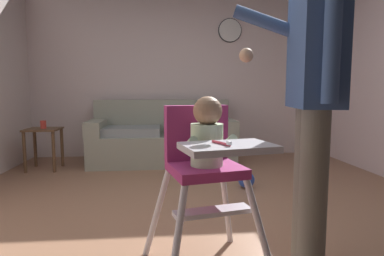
# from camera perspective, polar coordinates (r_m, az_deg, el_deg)

# --- Properties ---
(ground) EXTENTS (6.05, 6.99, 0.10)m
(ground) POSITION_cam_1_polar(r_m,az_deg,el_deg) (2.56, 2.24, -17.33)
(ground) COLOR #9A6C50
(wall_far) EXTENTS (5.25, 0.06, 2.59)m
(wall_far) POSITION_cam_1_polar(r_m,az_deg,el_deg) (5.07, -1.85, 9.93)
(wall_far) COLOR silver
(wall_far) RESTS_ON ground
(couch) EXTENTS (1.94, 0.86, 0.86)m
(couch) POSITION_cam_1_polar(r_m,az_deg,el_deg) (4.58, -5.04, -1.81)
(couch) COLOR gray
(couch) RESTS_ON ground
(high_chair) EXTENTS (0.71, 0.81, 0.96)m
(high_chair) POSITION_cam_1_polar(r_m,az_deg,el_deg) (1.74, 2.38, -4.31)
(high_chair) COLOR silver
(high_chair) RESTS_ON ground
(adult_standing) EXTENTS (0.51, 0.56, 1.67)m
(adult_standing) POSITION_cam_1_polar(r_m,az_deg,el_deg) (1.77, 20.19, 4.86)
(adult_standing) COLOR #696659
(adult_standing) RESTS_ON ground
(toy_ball) EXTENTS (0.17, 0.17, 0.17)m
(toy_ball) POSITION_cam_1_polar(r_m,az_deg,el_deg) (3.43, 9.42, -8.85)
(toy_ball) COLOR #284CB7
(toy_ball) RESTS_ON ground
(side_table) EXTENTS (0.40, 0.40, 0.52)m
(side_table) POSITION_cam_1_polar(r_m,az_deg,el_deg) (4.52, -24.39, -1.84)
(side_table) COLOR brown
(side_table) RESTS_ON ground
(sippy_cup) EXTENTS (0.07, 0.07, 0.10)m
(sippy_cup) POSITION_cam_1_polar(r_m,az_deg,el_deg) (4.49, -24.44, 0.56)
(sippy_cup) COLOR #D13D33
(sippy_cup) RESTS_ON side_table
(wall_clock) EXTENTS (0.36, 0.04, 0.36)m
(wall_clock) POSITION_cam_1_polar(r_m,az_deg,el_deg) (5.20, 6.61, 16.50)
(wall_clock) COLOR white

